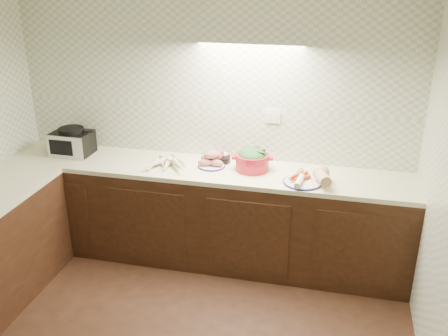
% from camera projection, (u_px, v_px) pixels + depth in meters
% --- Properties ---
extents(room, '(3.60, 3.60, 2.60)m').
position_uv_depth(room, '(129.00, 147.00, 2.73)').
color(room, black).
rests_on(room, ground).
extents(counter, '(3.60, 3.60, 0.90)m').
position_uv_depth(counter, '(94.00, 251.00, 3.94)').
color(counter, black).
rests_on(counter, ground).
extents(toaster_oven, '(0.36, 0.28, 0.25)m').
position_uv_depth(toaster_oven, '(72.00, 142.00, 4.62)').
color(toaster_oven, black).
rests_on(toaster_oven, counter).
extents(parsnip_pile, '(0.43, 0.43, 0.08)m').
position_uv_depth(parsnip_pile, '(167.00, 162.00, 4.38)').
color(parsnip_pile, beige).
rests_on(parsnip_pile, counter).
extents(sweet_potato_plate, '(0.24, 0.24, 0.15)m').
position_uv_depth(sweet_potato_plate, '(212.00, 160.00, 4.36)').
color(sweet_potato_plate, '#141446').
rests_on(sweet_potato_plate, counter).
extents(onion_bowl, '(0.16, 0.16, 0.13)m').
position_uv_depth(onion_bowl, '(221.00, 157.00, 4.45)').
color(onion_bowl, black).
rests_on(onion_bowl, counter).
extents(dutch_oven, '(0.36, 0.33, 0.20)m').
position_uv_depth(dutch_oven, '(252.00, 159.00, 4.27)').
color(dutch_oven, '#AC1725').
rests_on(dutch_oven, counter).
extents(veg_plate, '(0.40, 0.38, 0.15)m').
position_uv_depth(veg_plate, '(311.00, 176.00, 4.04)').
color(veg_plate, '#141446').
rests_on(veg_plate, counter).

